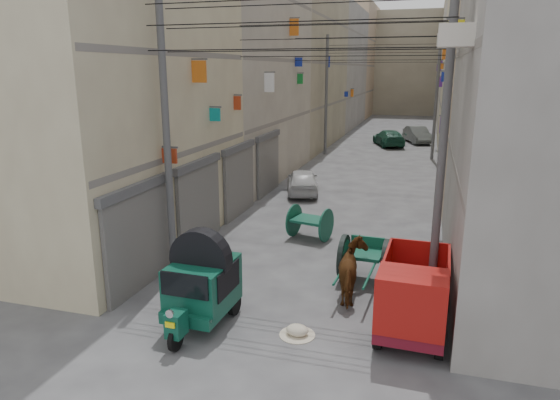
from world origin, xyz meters
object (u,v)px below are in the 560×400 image
at_px(second_cart, 310,222).
at_px(distant_car_grey, 417,135).
at_px(horse, 354,272).
at_px(distant_car_white, 302,181).
at_px(auto_rickshaw, 202,282).
at_px(feed_sack, 297,330).
at_px(mini_truck, 413,301).
at_px(tonga_cart, 364,258).
at_px(distant_car_green, 389,138).

relative_size(second_cart, distant_car_grey, 0.39).
distance_m(second_cart, distant_car_grey, 25.76).
relative_size(horse, distant_car_white, 0.50).
relative_size(auto_rickshaw, feed_sack, 4.97).
relative_size(mini_truck, distant_car_white, 0.92).
relative_size(auto_rickshaw, second_cart, 1.62).
xyz_separation_m(second_cart, feed_sack, (1.24, -6.50, -0.49)).
xyz_separation_m(mini_truck, horse, (-1.50, 1.56, -0.12)).
height_order(distant_car_white, distant_car_grey, distant_car_grey).
relative_size(tonga_cart, feed_sack, 5.68).
xyz_separation_m(feed_sack, horse, (0.91, 2.22, 0.61)).
xyz_separation_m(tonga_cart, distant_car_white, (-4.13, 9.40, -0.06)).
height_order(second_cart, horse, horse).
distance_m(tonga_cart, horse, 1.23).
bearing_deg(auto_rickshaw, second_cart, 82.80).
xyz_separation_m(tonga_cart, mini_truck, (1.39, -2.78, 0.20)).
distance_m(distant_car_white, distant_car_grey, 19.83).
height_order(auto_rickshaw, horse, auto_rickshaw).
height_order(mini_truck, horse, mini_truck).
bearing_deg(auto_rickshaw, mini_truck, 10.24).
bearing_deg(feed_sack, mini_truck, 15.17).
height_order(second_cart, feed_sack, second_cart).
bearing_deg(mini_truck, tonga_cart, 118.36).
distance_m(horse, distant_car_white, 11.36).
bearing_deg(auto_rickshaw, feed_sack, 3.01).
distance_m(feed_sack, distant_car_grey, 32.14).
relative_size(tonga_cart, distant_car_white, 0.81).
xyz_separation_m(horse, distant_car_grey, (0.74, 29.87, -0.08)).
height_order(second_cart, distant_car_grey, distant_car_grey).
height_order(mini_truck, distant_car_white, mini_truck).
bearing_deg(distant_car_grey, horse, -110.01).
height_order(auto_rickshaw, feed_sack, auto_rickshaw).
relative_size(tonga_cart, second_cart, 1.85).
height_order(feed_sack, distant_car_white, distant_car_white).
bearing_deg(distant_car_white, mini_truck, 98.24).
relative_size(auto_rickshaw, mini_truck, 0.77).
bearing_deg(horse, distant_car_green, -97.62).
distance_m(tonga_cart, distant_car_white, 10.27).
bearing_deg(tonga_cart, feed_sack, -103.51).
bearing_deg(tonga_cart, distant_car_white, 116.81).
xyz_separation_m(feed_sack, distant_car_green, (-0.42, 29.74, 0.49)).
distance_m(feed_sack, distant_car_white, 13.22).
bearing_deg(auto_rickshaw, horse, 37.20).
bearing_deg(feed_sack, horse, 67.57).
xyz_separation_m(horse, distant_car_green, (-1.34, 27.52, -0.12)).
relative_size(tonga_cart, distant_car_grey, 0.72).
bearing_deg(tonga_cart, horse, -92.09).
distance_m(second_cart, distant_car_green, 23.26).
bearing_deg(horse, mini_truck, 123.45).
distance_m(tonga_cart, distant_car_grey, 28.66).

